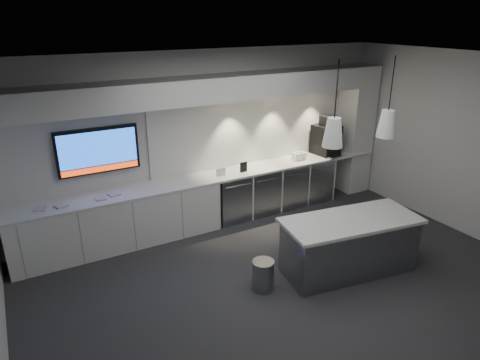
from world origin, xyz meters
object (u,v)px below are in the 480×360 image
wall_tv (98,151)px  island (349,245)px  bin (263,275)px  coffee_machine (326,138)px

wall_tv → island: wall_tv is taller
bin → coffee_machine: (2.82, 2.17, 1.01)m
bin → coffee_machine: bearing=37.6°
island → coffee_machine: bearing=66.5°
wall_tv → coffee_machine: bearing=-3.3°
bin → coffee_machine: size_ratio=0.55×
wall_tv → island: 4.04m
bin → island: bearing=-9.4°
island → coffee_machine: size_ratio=2.68×
coffee_machine → bin: bearing=-148.9°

